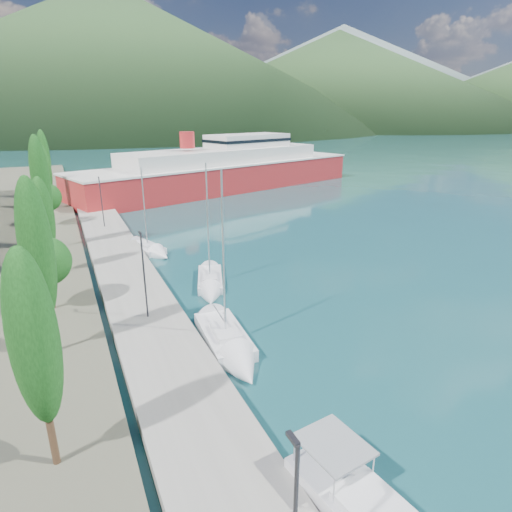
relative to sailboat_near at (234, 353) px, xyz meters
name	(u,v)px	position (x,y,z in m)	size (l,w,h in m)	color
ground	(106,162)	(5.05, 113.67, -0.33)	(1400.00, 1400.00, 0.00)	#194C52
quay	(120,262)	(-3.95, 19.67, 0.07)	(5.00, 88.00, 0.80)	gray
hills_far	(163,61)	(143.64, 612.40, 77.06)	(1480.00, 900.00, 180.00)	slate
hills_near	(185,67)	(103.09, 366.17, 48.85)	(1010.00, 520.00, 115.00)	#2A4924
tree_row	(44,203)	(-9.95, 24.41, 5.58)	(3.52, 63.50, 11.57)	#47301E
lamp_posts	(138,263)	(-3.95, 8.30, 3.76)	(0.15, 47.84, 6.06)	#2D2D33
sailboat_near	(234,353)	(0.00, 0.00, 0.00)	(3.15, 8.69, 12.26)	silver
sailboat_mid	(210,288)	(2.02, 10.28, -0.05)	(4.42, 8.07, 11.25)	silver
sailboat_far	(154,252)	(-0.21, 21.88, -0.05)	(4.12, 7.01, 9.81)	silver
ferry	(225,171)	(20.72, 55.68, 3.17)	(58.90, 28.60, 11.49)	#B42224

